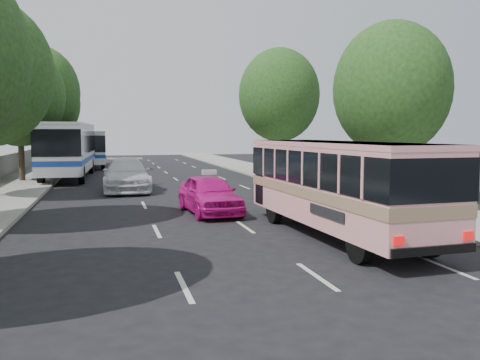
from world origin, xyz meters
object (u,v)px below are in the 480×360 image
object	(u,v)px
pink_bus	(337,178)
white_pickup	(126,175)
tour_coach_front	(69,145)
tour_coach_rear	(88,145)
pink_taxi	(209,194)

from	to	relation	value
pink_bus	white_pickup	world-z (taller)	pink_bus
tour_coach_front	tour_coach_rear	world-z (taller)	tour_coach_front
white_pickup	tour_coach_front	world-z (taller)	tour_coach_front
white_pickup	tour_coach_rear	size ratio (longest dim) A/B	0.54
pink_taxi	pink_bus	bearing A→B (deg)	-65.80
tour_coach_front	tour_coach_rear	bearing A→B (deg)	87.82
pink_bus	tour_coach_rear	xyz separation A→B (m)	(-8.37, 34.41, 0.18)
pink_taxi	tour_coach_front	distance (m)	18.63
white_pickup	tour_coach_front	xyz separation A→B (m)	(-3.53, 8.77, 1.39)
pink_bus	tour_coach_front	bearing A→B (deg)	109.55
tour_coach_rear	white_pickup	bearing A→B (deg)	-86.59
pink_taxi	tour_coach_rear	xyz separation A→B (m)	(-5.52, 29.17, 1.20)
white_pickup	tour_coach_front	bearing A→B (deg)	112.26
white_pickup	tour_coach_rear	world-z (taller)	tour_coach_rear
pink_bus	pink_taxi	distance (m)	6.05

